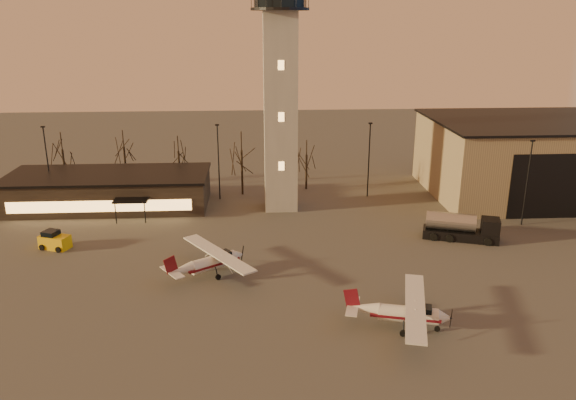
{
  "coord_description": "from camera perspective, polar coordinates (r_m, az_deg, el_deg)",
  "views": [
    {
      "loc": [
        -3.16,
        -38.16,
        23.16
      ],
      "look_at": [
        -0.1,
        13.0,
        6.51
      ],
      "focal_mm": 35.0,
      "sensor_mm": 36.0,
      "label": 1
    }
  ],
  "objects": [
    {
      "name": "cessna_front",
      "position": [
        45.54,
        12.23,
        -11.51
      ],
      "size": [
        8.83,
        10.99,
        3.04
      ],
      "rotation": [
        0.0,
        0.0,
        -0.26
      ],
      "color": "silver",
      "rests_on": "ground"
    },
    {
      "name": "hangar",
      "position": [
        84.03,
        24.51,
        3.99
      ],
      "size": [
        30.6,
        20.6,
        10.3
      ],
      "color": "#938260",
      "rests_on": "ground"
    },
    {
      "name": "ground",
      "position": [
        44.75,
        1.15,
        -13.17
      ],
      "size": [
        220.0,
        220.0,
        0.0
      ],
      "primitive_type": "plane",
      "color": "#3B3937",
      "rests_on": "ground"
    },
    {
      "name": "fuel_truck",
      "position": [
        64.26,
        17.12,
        -2.85
      ],
      "size": [
        8.29,
        4.64,
        2.96
      ],
      "rotation": [
        0.0,
        0.0,
        -0.32
      ],
      "color": "black",
      "rests_on": "ground"
    },
    {
      "name": "control_tower",
      "position": [
        68.57,
        -0.79,
        12.28
      ],
      "size": [
        6.8,
        6.8,
        32.6
      ],
      "color": "#999791",
      "rests_on": "ground"
    },
    {
      "name": "light_poles",
      "position": [
        71.49,
        -0.39,
        3.62
      ],
      "size": [
        58.5,
        12.25,
        10.14
      ],
      "color": "black",
      "rests_on": "ground"
    },
    {
      "name": "cessna_rear",
      "position": [
        53.79,
        -7.44,
        -6.45
      ],
      "size": [
        8.95,
        9.88,
        3.03
      ],
      "rotation": [
        0.0,
        0.0,
        0.6
      ],
      "color": "silver",
      "rests_on": "ground"
    },
    {
      "name": "service_cart",
      "position": [
        64.13,
        -22.63,
        -3.93
      ],
      "size": [
        3.42,
        2.75,
        1.93
      ],
      "rotation": [
        0.0,
        0.0,
        -0.36
      ],
      "color": "gold",
      "rests_on": "ground"
    },
    {
      "name": "tree_row",
      "position": [
        79.91,
        -10.97,
        5.22
      ],
      "size": [
        37.2,
        9.2,
        8.8
      ],
      "color": "black",
      "rests_on": "ground"
    },
    {
      "name": "terminal",
      "position": [
        75.6,
        -17.71,
        0.99
      ],
      "size": [
        25.4,
        12.2,
        4.3
      ],
      "color": "black",
      "rests_on": "ground"
    }
  ]
}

